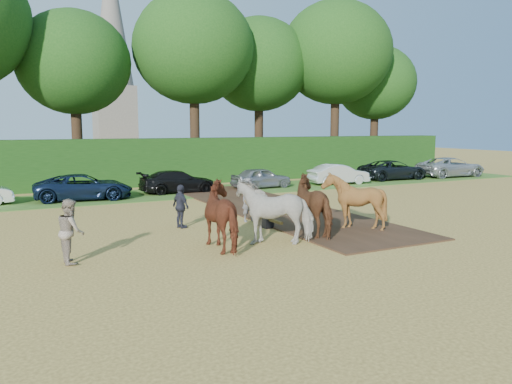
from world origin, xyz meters
name	(u,v)px	position (x,y,z in m)	size (l,w,h in m)	color
ground	(336,243)	(0.00, 0.00, 0.00)	(120.00, 120.00, 0.00)	gold
earth_strip	(273,208)	(1.50, 7.00, 0.03)	(4.50, 17.00, 0.05)	#472D1C
grass_verge	(191,192)	(0.00, 14.00, 0.01)	(50.00, 5.00, 0.03)	#38601E
hedgerow	(168,161)	(0.00, 18.50, 1.50)	(46.00, 1.60, 3.00)	#14380F
spectator_near	(71,231)	(-7.98, 1.38, 0.90)	(0.87, 0.68, 1.80)	tan
spectator_far	(181,206)	(-3.75, 4.58, 0.81)	(0.95, 0.40, 1.63)	#242530
plough_team	(295,207)	(-0.80, 1.29, 1.04)	(6.82, 5.11, 2.09)	maroon
parked_cars	(268,177)	(4.93, 13.82, 0.68)	(41.38, 3.14, 1.46)	silver
treeline	(127,48)	(-1.69, 21.69, 8.97)	(48.70, 10.60, 14.21)	#382616
church	(112,49)	(4.00, 55.00, 13.73)	(5.20, 5.20, 27.00)	slate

